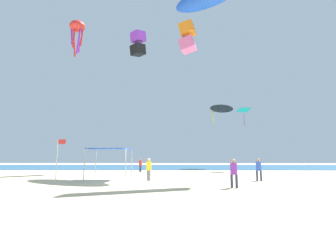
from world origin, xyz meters
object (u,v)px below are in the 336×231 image
(canopy_tent, at_px, (110,150))
(kite_box_orange, at_px, (187,37))
(person_near_tent, at_px, (259,168))
(person_central, at_px, (149,167))
(kite_diamond_teal, at_px, (244,111))
(person_rightmost, at_px, (140,164))
(kite_octopus_red, at_px, (77,28))
(kite_box_purple, at_px, (138,43))
(banner_flag, at_px, (58,156))
(person_leftmost, at_px, (234,171))
(kite_delta_black, at_px, (221,107))

(canopy_tent, xyz_separation_m, kite_box_orange, (6.69, 4.90, 12.04))
(person_near_tent, distance_m, person_central, 8.52)
(person_near_tent, xyz_separation_m, kite_diamond_teal, (3.09, 14.85, 7.04))
(person_near_tent, distance_m, kite_diamond_teal, 16.72)
(person_near_tent, distance_m, person_rightmost, 15.86)
(person_near_tent, bearing_deg, kite_diamond_teal, 115.90)
(kite_octopus_red, bearing_deg, kite_box_purple, 10.96)
(canopy_tent, distance_m, kite_box_orange, 14.62)
(banner_flag, height_order, kite_octopus_red, kite_octopus_red)
(person_near_tent, xyz_separation_m, person_rightmost, (-10.61, 11.79, -0.06))
(kite_box_purple, bearing_deg, kite_octopus_red, -108.86)
(person_near_tent, xyz_separation_m, person_leftmost, (-2.94, -4.56, 0.01))
(person_near_tent, height_order, person_rightmost, person_near_tent)
(person_central, distance_m, kite_box_purple, 21.22)
(kite_box_purple, distance_m, kite_box_orange, 10.54)
(person_central, height_order, kite_box_purple, kite_box_purple)
(canopy_tent, xyz_separation_m, person_central, (3.22, -0.51, -1.36))
(person_rightmost, distance_m, kite_diamond_teal, 15.73)
(person_central, distance_m, kite_diamond_teal, 19.98)
(kite_box_orange, bearing_deg, person_rightmost, -119.28)
(kite_delta_black, distance_m, kite_box_orange, 18.90)
(kite_octopus_red, bearing_deg, kite_delta_black, 16.34)
(canopy_tent, relative_size, banner_flag, 1.02)
(kite_diamond_teal, bearing_deg, person_leftmost, 66.66)
(canopy_tent, relative_size, person_central, 1.85)
(person_leftmost, bearing_deg, canopy_tent, -176.28)
(person_leftmost, bearing_deg, banner_flag, -160.52)
(person_rightmost, xyz_separation_m, kite_box_purple, (-0.81, 1.68, 16.36))
(person_near_tent, height_order, banner_flag, banner_flag)
(person_rightmost, bearing_deg, kite_diamond_teal, 74.63)
(canopy_tent, distance_m, kite_diamond_teal, 21.27)
(person_central, height_order, kite_diamond_teal, kite_diamond_teal)
(person_central, bearing_deg, kite_delta_black, -56.99)
(person_leftmost, bearing_deg, kite_octopus_red, 172.09)
(kite_box_purple, relative_size, kite_box_orange, 1.05)
(kite_box_purple, relative_size, kite_diamond_teal, 1.50)
(canopy_tent, bearing_deg, person_rightmost, 84.20)
(banner_flag, bearing_deg, person_leftmost, -15.11)
(person_rightmost, height_order, banner_flag, banner_flag)
(person_rightmost, bearing_deg, banner_flag, -46.97)
(person_leftmost, height_order, kite_box_orange, kite_box_orange)
(person_central, bearing_deg, person_near_tent, -124.31)
(person_central, relative_size, kite_diamond_teal, 0.74)
(canopy_tent, bearing_deg, person_central, -8.95)
(person_central, height_order, person_rightmost, person_central)
(person_rightmost, bearing_deg, person_near_tent, 14.03)
(canopy_tent, bearing_deg, person_leftmost, -30.86)
(person_central, relative_size, kite_box_orange, 0.52)
(kite_box_purple, xyz_separation_m, kite_box_orange, (6.37, -7.88, -2.89))
(person_leftmost, distance_m, banner_flag, 12.64)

